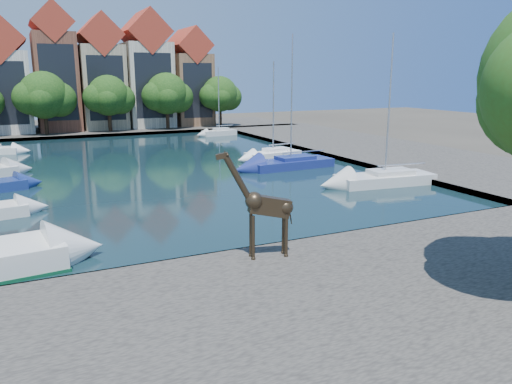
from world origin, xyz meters
TOP-DOWN VIEW (x-y plane):
  - ground at (0.00, 0.00)m, footprint 160.00×160.00m
  - water_basin at (0.00, 24.00)m, footprint 38.00×50.00m
  - near_quay at (0.00, -7.00)m, footprint 50.00×14.00m
  - far_quay at (0.00, 56.00)m, footprint 60.00×16.00m
  - right_quay at (25.00, 24.00)m, footprint 14.00×52.00m
  - townhouse_west_inner at (-10.50, 55.99)m, footprint 6.43×9.18m
  - townhouse_center at (-4.00, 55.99)m, footprint 5.44×9.18m
  - townhouse_east_inner at (2.00, 55.99)m, footprint 5.94×9.18m
  - townhouse_east_mid at (8.50, 55.99)m, footprint 6.43×9.18m
  - townhouse_east_end at (15.00, 55.99)m, footprint 5.44×9.18m
  - far_tree_mid_west at (-5.89, 50.49)m, footprint 7.80×6.00m
  - far_tree_mid_east at (2.10, 50.49)m, footprint 7.02×5.40m
  - far_tree_east at (10.11, 50.49)m, footprint 7.54×5.80m
  - far_tree_far_east at (18.09, 50.49)m, footprint 6.76×5.20m
  - giraffe_statue at (-0.26, -1.45)m, footprint 3.17×0.91m
  - sailboat_right_a at (15.00, 9.26)m, footprint 7.57×3.38m
  - sailboat_right_b at (12.00, 18.19)m, footprint 7.65×3.01m
  - sailboat_right_c at (12.67, 22.87)m, footprint 5.64×2.57m
  - sailboat_right_d at (15.00, 43.19)m, footprint 4.72×2.05m

SIDE VIEW (x-z plane):
  - ground at x=0.00m, z-range 0.00..0.00m
  - water_basin at x=0.00m, z-range 0.00..0.08m
  - near_quay at x=0.00m, z-range 0.00..0.50m
  - far_quay at x=0.00m, z-range 0.00..0.50m
  - right_quay at x=25.00m, z-range 0.00..0.50m
  - sailboat_right_b at x=12.00m, z-range -5.00..6.25m
  - sailboat_right_d at x=15.00m, z-range -3.84..5.12m
  - sailboat_right_a at x=15.00m, z-range -4.74..6.06m
  - sailboat_right_c at x=12.67m, z-range -3.92..5.25m
  - giraffe_statue at x=-0.26m, z-range 0.46..5.00m
  - far_tree_far_east at x=18.09m, z-range 1.40..8.76m
  - far_tree_mid_east at x=2.10m, z-range 1.37..8.89m
  - far_tree_east at x=10.11m, z-range 1.32..9.16m
  - far_tree_mid_west at x=-5.89m, z-range 1.29..9.29m
  - townhouse_east_end at x=15.00m, z-range -0.11..14.32m
  - townhouse_west_inner at x=-10.50m, z-range -0.22..14.92m
  - townhouse_east_inner at x=2.00m, z-range -0.16..15.63m
  - townhouse_east_mid at x=8.50m, z-range -0.22..16.43m
  - townhouse_center at x=-4.00m, z-range -0.10..16.83m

